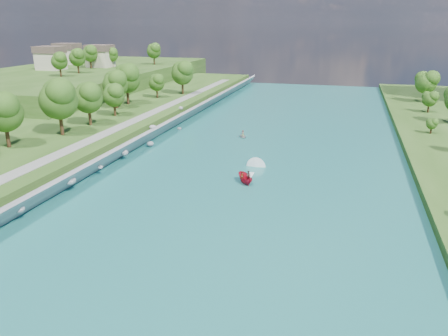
% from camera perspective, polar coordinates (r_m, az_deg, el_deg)
% --- Properties ---
extents(ground, '(260.00, 260.00, 0.00)m').
position_cam_1_polar(ground, '(59.82, -0.71, -6.78)').
color(ground, '#2D5119').
rests_on(ground, ground).
extents(river_water, '(55.00, 240.00, 0.10)m').
position_cam_1_polar(river_water, '(77.77, 3.48, -0.67)').
color(river_water, '#1A6164').
rests_on(river_water, ground).
extents(berm_west, '(45.00, 240.00, 3.50)m').
position_cam_1_polar(berm_west, '(100.06, -25.73, 2.88)').
color(berm_west, '#2D5119').
rests_on(berm_west, ground).
extents(ridge_west, '(60.00, 120.00, 9.00)m').
position_cam_1_polar(ridge_west, '(177.76, -18.07, 10.81)').
color(ridge_west, '#2D5119').
rests_on(ridge_west, ground).
extents(riprap_bank, '(4.31, 236.00, 4.29)m').
position_cam_1_polar(riprap_bank, '(85.20, -13.90, 1.76)').
color(riprap_bank, slate).
rests_on(riprap_bank, ground).
extents(riverside_path, '(3.00, 200.00, 0.10)m').
position_cam_1_polar(riverside_path, '(89.13, -17.35, 3.36)').
color(riverside_path, gray).
rests_on(riverside_path, berm_west).
extents(ridge_houses, '(29.50, 29.50, 8.40)m').
position_cam_1_polar(ridge_houses, '(184.52, -19.13, 13.71)').
color(ridge_houses, beige).
rests_on(ridge_houses, ridge_west).
extents(trees_ridge, '(22.27, 53.04, 10.12)m').
position_cam_1_polar(trees_ridge, '(171.07, -15.51, 13.92)').
color(trees_ridge, '#294C14').
rests_on(trees_ridge, ridge_west).
extents(motorboat, '(3.75, 19.05, 1.96)m').
position_cam_1_polar(motorboat, '(73.94, 3.01, -1.06)').
color(motorboat, '#B20E25').
rests_on(motorboat, river_water).
extents(raft, '(3.27, 3.60, 1.68)m').
position_cam_1_polar(raft, '(101.81, 2.47, 4.22)').
color(raft, gray).
rests_on(raft, river_water).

